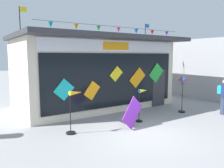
{
  "coord_description": "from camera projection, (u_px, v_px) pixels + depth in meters",
  "views": [
    {
      "loc": [
        -5.18,
        -5.93,
        2.81
      ],
      "look_at": [
        0.61,
        2.73,
        1.49
      ],
      "focal_mm": 36.16,
      "sensor_mm": 36.0,
      "label": 1
    }
  ],
  "objects": [
    {
      "name": "display_kite_on_ground",
      "position": [
        132.0,
        113.0,
        8.74
      ],
      "size": [
        1.22,
        0.33,
        1.22
      ],
      "primitive_type": "cube",
      "rotation": [
        -0.27,
        0.79,
        0.0
      ],
      "color": "purple",
      "rests_on": "ground_plane"
    },
    {
      "name": "ground_plane",
      "position": [
        140.0,
        134.0,
        8.1
      ],
      "size": [
        80.0,
        80.0,
        0.0
      ],
      "primitive_type": "plane",
      "color": "gray"
    },
    {
      "name": "wind_spinner_left",
      "position": [
        142.0,
        99.0,
        9.58
      ],
      "size": [
        0.57,
        0.28,
        1.41
      ],
      "color": "black",
      "rests_on": "ground_plane"
    },
    {
      "name": "person_near_camera",
      "position": [
        224.0,
        96.0,
        10.73
      ],
      "size": [
        0.36,
        0.47,
        1.68
      ],
      "rotation": [
        0.0,
        0.0,
        0.23
      ],
      "color": "#333D56",
      "rests_on": "ground_plane"
    },
    {
      "name": "neighbour_building",
      "position": [
        205.0,
        67.0,
        16.85
      ],
      "size": [
        5.11,
        7.54,
        3.87
      ],
      "primitive_type": "cube",
      "color": "#99999E",
      "rests_on": "ground_plane"
    },
    {
      "name": "wind_spinner_far_left",
      "position": [
        74.0,
        107.0,
        8.11
      ],
      "size": [
        0.66,
        0.34,
        1.56
      ],
      "color": "black",
      "rests_on": "ground_plane"
    },
    {
      "name": "kite_shop_building",
      "position": [
        94.0,
        72.0,
        12.59
      ],
      "size": [
        8.5,
        5.29,
        5.02
      ],
      "color": "beige",
      "rests_on": "ground_plane"
    },
    {
      "name": "wind_spinner_center_left",
      "position": [
        183.0,
        85.0,
        11.08
      ],
      "size": [
        0.34,
        0.34,
        1.78
      ],
      "color": "black",
      "rests_on": "ground_plane"
    }
  ]
}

